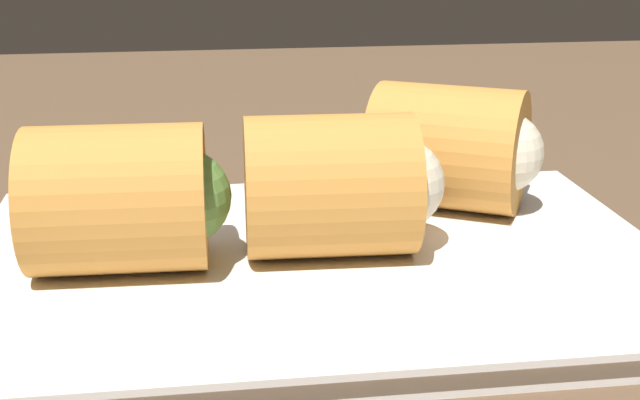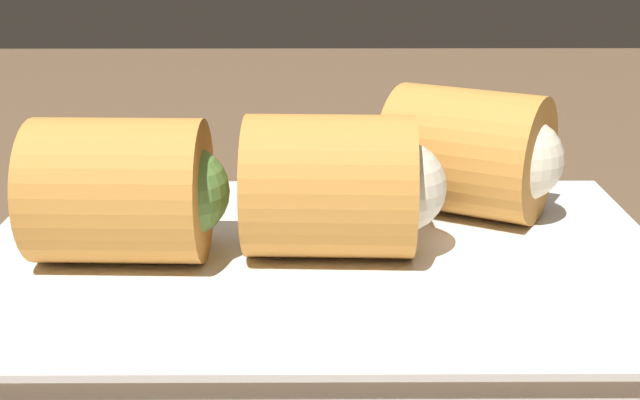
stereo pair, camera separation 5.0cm
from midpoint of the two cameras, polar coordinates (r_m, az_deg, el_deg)
table_surface at (r=40.16cm, az=8.68°, el=-7.46°), size 180.00×140.00×2.00cm
serving_plate at (r=40.23cm, az=3.57°, el=-4.47°), size 31.19×21.71×1.50cm
roll_front_left at (r=38.64cm, az=-8.40°, el=0.52°), size 8.57×6.50×6.27cm
roll_front_right at (r=45.16cm, az=13.21°, el=2.86°), size 9.48×9.04×6.27cm
roll_back_left at (r=38.99cm, az=5.07°, el=0.81°), size 8.59×6.56×6.27cm
spoon at (r=54.10cm, az=6.47°, el=1.26°), size 15.95×2.71×1.15cm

